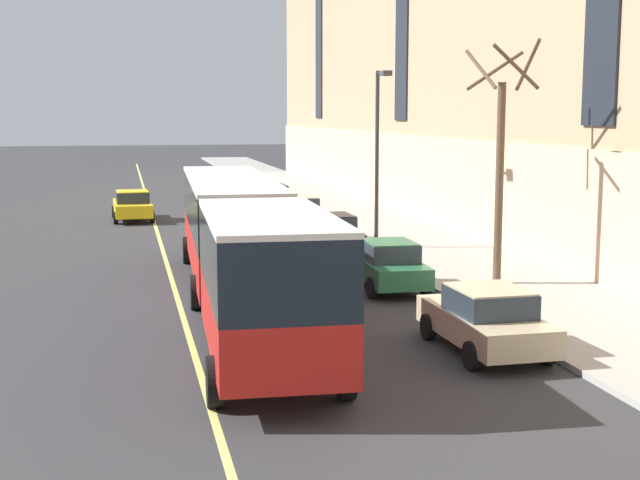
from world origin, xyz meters
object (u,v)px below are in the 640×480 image
at_px(parked_car_navy_1, 272,198).
at_px(street_lamp, 379,141).
at_px(parked_car_champagne_5, 486,319).
at_px(street_tree_mid_block, 501,160).
at_px(parked_car_green_3, 388,265).
at_px(taxi_cab, 132,205).
at_px(parked_car_black_2, 332,233).
at_px(fire_hydrant, 354,229).
at_px(parked_car_champagne_0, 299,212).
at_px(parked_car_darkgray_7, 247,185).
at_px(city_bus, 240,238).

distance_m(parked_car_navy_1, street_lamp, 15.67).
relative_size(parked_car_champagne_5, street_tree_mid_block, 0.57).
bearing_deg(parked_car_green_3, parked_car_navy_1, 89.97).
distance_m(taxi_cab, street_lamp, 16.42).
xyz_separation_m(parked_car_navy_1, parked_car_black_2, (-0.04, -14.95, -0.00)).
bearing_deg(parked_car_navy_1, fire_hydrant, -81.60).
height_order(street_lamp, fire_hydrant, street_lamp).
distance_m(parked_car_champagne_0, parked_car_green_3, 15.50).
height_order(parked_car_black_2, parked_car_green_3, same).
bearing_deg(parked_car_navy_1, taxi_cab, -163.55).
distance_m(parked_car_darkgray_7, street_tree_mid_block, 32.67).
distance_m(parked_car_green_3, taxi_cab, 21.75).
bearing_deg(parked_car_black_2, city_bus, -117.33).
bearing_deg(parked_car_black_2, parked_car_darkgray_7, 90.16).
bearing_deg(parked_car_champagne_5, taxi_cab, 105.41).
height_order(parked_car_champagne_0, parked_car_champagne_5, same).
distance_m(parked_car_green_3, parked_car_darkgray_7, 31.76).
relative_size(parked_car_green_3, parked_car_darkgray_7, 1.00).
distance_m(city_bus, parked_car_black_2, 10.75).
bearing_deg(parked_car_black_2, fire_hydrant, 61.08).
xyz_separation_m(parked_car_champagne_0, street_lamp, (1.66, -7.99, 3.68)).
height_order(parked_car_green_3, taxi_cab, same).
height_order(parked_car_green_3, parked_car_darkgray_7, same).
xyz_separation_m(city_bus, street_lamp, (6.78, 9.32, 2.42)).
xyz_separation_m(parked_car_champagne_0, fire_hydrant, (1.56, -4.61, -0.29)).
relative_size(parked_car_champagne_0, taxi_cab, 1.04).
xyz_separation_m(parked_car_navy_1, taxi_cab, (-7.70, -2.27, 0.00)).
height_order(city_bus, parked_car_darkgray_7, city_bus).
relative_size(parked_car_green_3, street_lamp, 0.63).
xyz_separation_m(street_tree_mid_block, street_lamp, (-1.64, 8.05, 0.38)).
height_order(parked_car_green_3, parked_car_champagne_5, same).
xyz_separation_m(city_bus, parked_car_champagne_5, (4.98, -5.91, -1.26)).
bearing_deg(fire_hydrant, parked_car_navy_1, 98.40).
bearing_deg(parked_car_green_3, parked_car_black_2, 90.24).
bearing_deg(parked_car_navy_1, street_tree_mid_block, -81.47).
bearing_deg(parked_car_champagne_5, fire_hydrant, 84.79).
bearing_deg(city_bus, parked_car_black_2, 62.67).
bearing_deg(street_tree_mid_block, parked_car_champagne_5, -115.62).
xyz_separation_m(parked_car_champagne_0, taxi_cab, (-7.87, 4.85, -0.00)).
bearing_deg(parked_car_champagne_0, parked_car_darkgray_7, 90.99).
distance_m(parked_car_navy_1, street_tree_mid_block, 23.66).
height_order(parked_car_champagne_0, parked_car_black_2, same).
distance_m(city_bus, parked_car_darkgray_7, 33.94).
distance_m(parked_car_champagne_5, fire_hydrant, 18.69).
bearing_deg(city_bus, parked_car_champagne_5, -49.88).
bearing_deg(fire_hydrant, parked_car_champagne_5, -95.21).
distance_m(parked_car_black_2, street_tree_mid_block, 9.53).
bearing_deg(street_lamp, taxi_cab, 126.59).
bearing_deg(fire_hydrant, parked_car_champagne_0, 108.73).
xyz_separation_m(parked_car_black_2, street_tree_mid_block, (3.52, -8.22, 3.30)).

